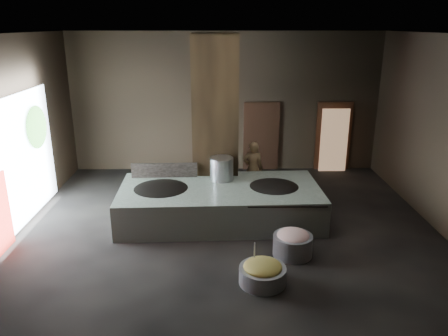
{
  "coord_description": "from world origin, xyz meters",
  "views": [
    {
      "loc": [
        -0.21,
        -9.63,
        4.7
      ],
      "look_at": [
        -0.08,
        0.79,
        1.25
      ],
      "focal_mm": 35.0,
      "sensor_mm": 36.0,
      "label": 1
    }
  ],
  "objects_px": {
    "hearth_platform": "(220,203)",
    "meat_basin": "(293,245)",
    "wok_left": "(161,192)",
    "cook": "(253,169)",
    "stock_pot": "(222,170)",
    "wok_right": "(274,190)",
    "veg_basin": "(262,275)"
  },
  "relations": [
    {
      "from": "veg_basin",
      "to": "meat_basin",
      "type": "height_order",
      "value": "meat_basin"
    },
    {
      "from": "hearth_platform",
      "to": "cook",
      "type": "height_order",
      "value": "cook"
    },
    {
      "from": "stock_pot",
      "to": "veg_basin",
      "type": "height_order",
      "value": "stock_pot"
    },
    {
      "from": "wok_right",
      "to": "meat_basin",
      "type": "distance_m",
      "value": 1.97
    },
    {
      "from": "cook",
      "to": "hearth_platform",
      "type": "bearing_deg",
      "value": 61.47
    },
    {
      "from": "stock_pot",
      "to": "hearth_platform",
      "type": "bearing_deg",
      "value": -95.19
    },
    {
      "from": "wok_left",
      "to": "meat_basin",
      "type": "distance_m",
      "value": 3.52
    },
    {
      "from": "wok_left",
      "to": "meat_basin",
      "type": "bearing_deg",
      "value": -30.86
    },
    {
      "from": "stock_pot",
      "to": "meat_basin",
      "type": "height_order",
      "value": "stock_pot"
    },
    {
      "from": "stock_pot",
      "to": "meat_basin",
      "type": "relative_size",
      "value": 0.77
    },
    {
      "from": "wok_left",
      "to": "cook",
      "type": "height_order",
      "value": "cook"
    },
    {
      "from": "wok_right",
      "to": "meat_basin",
      "type": "height_order",
      "value": "wok_right"
    },
    {
      "from": "wok_left",
      "to": "stock_pot",
      "type": "relative_size",
      "value": 2.42
    },
    {
      "from": "hearth_platform",
      "to": "meat_basin",
      "type": "height_order",
      "value": "hearth_platform"
    },
    {
      "from": "stock_pot",
      "to": "cook",
      "type": "bearing_deg",
      "value": 51.23
    },
    {
      "from": "wok_left",
      "to": "wok_right",
      "type": "distance_m",
      "value": 2.8
    },
    {
      "from": "meat_basin",
      "to": "wok_left",
      "type": "bearing_deg",
      "value": 149.14
    },
    {
      "from": "wok_left",
      "to": "wok_right",
      "type": "bearing_deg",
      "value": 2.05
    },
    {
      "from": "wok_left",
      "to": "veg_basin",
      "type": "bearing_deg",
      "value": -51.64
    },
    {
      "from": "hearth_platform",
      "to": "cook",
      "type": "xyz_separation_m",
      "value": [
        0.95,
        1.67,
        0.36
      ]
    },
    {
      "from": "wok_right",
      "to": "veg_basin",
      "type": "height_order",
      "value": "wok_right"
    },
    {
      "from": "wok_right",
      "to": "cook",
      "type": "xyz_separation_m",
      "value": [
        -0.4,
        1.62,
        0.04
      ]
    },
    {
      "from": "wok_left",
      "to": "cook",
      "type": "relative_size",
      "value": 0.99
    },
    {
      "from": "meat_basin",
      "to": "wok_right",
      "type": "bearing_deg",
      "value": 95.75
    },
    {
      "from": "hearth_platform",
      "to": "wok_right",
      "type": "relative_size",
      "value": 3.41
    },
    {
      "from": "cook",
      "to": "stock_pot",
      "type": "bearing_deg",
      "value": 52.31
    },
    {
      "from": "wok_left",
      "to": "stock_pot",
      "type": "bearing_deg",
      "value": 21.8
    },
    {
      "from": "wok_right",
      "to": "cook",
      "type": "distance_m",
      "value": 1.67
    },
    {
      "from": "wok_right",
      "to": "cook",
      "type": "relative_size",
      "value": 0.92
    },
    {
      "from": "cook",
      "to": "meat_basin",
      "type": "relative_size",
      "value": 1.88
    },
    {
      "from": "hearth_platform",
      "to": "wok_left",
      "type": "xyz_separation_m",
      "value": [
        -1.45,
        -0.05,
        0.32
      ]
    },
    {
      "from": "wok_left",
      "to": "cook",
      "type": "bearing_deg",
      "value": 35.62
    }
  ]
}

